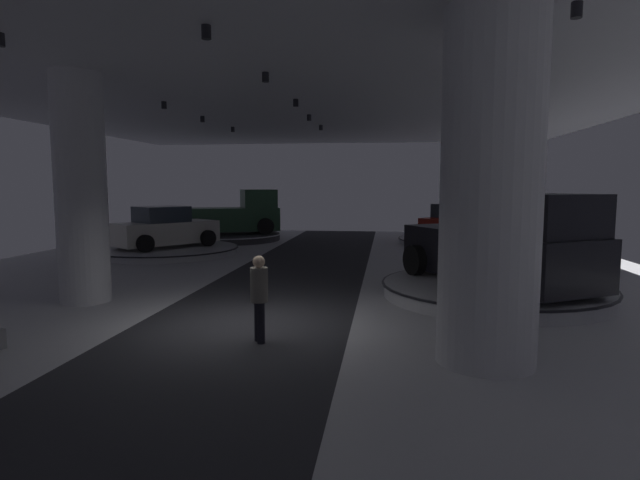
% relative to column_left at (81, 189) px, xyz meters
% --- Properties ---
extents(ground, '(24.00, 44.00, 0.06)m').
position_rel_column_left_xyz_m(ground, '(4.45, -1.51, -2.77)').
color(ground, silver).
extents(ceiling_with_spotlights, '(24.00, 44.00, 0.39)m').
position_rel_column_left_xyz_m(ceiling_with_spotlights, '(4.45, -1.51, 2.80)').
color(ceiling_with_spotlights, silver).
extents(column_left, '(1.19, 1.19, 5.50)m').
position_rel_column_left_xyz_m(column_left, '(0.00, 0.00, 0.00)').
color(column_left, silver).
rests_on(column_left, ground).
extents(column_right, '(1.56, 1.56, 5.50)m').
position_rel_column_left_xyz_m(column_right, '(8.93, -3.21, 0.00)').
color(column_right, silver).
rests_on(column_right, ground).
extents(display_platform_deep_right, '(5.49, 5.49, 0.27)m').
position_rel_column_left_xyz_m(display_platform_deep_right, '(10.66, 14.14, -2.60)').
color(display_platform_deep_right, '#B7B7BC').
rests_on(display_platform_deep_right, ground).
extents(display_car_deep_right, '(3.75, 4.52, 1.71)m').
position_rel_column_left_xyz_m(display_car_deep_right, '(10.64, 14.11, -1.72)').
color(display_car_deep_right, maroon).
rests_on(display_car_deep_right, display_platform_deep_right).
extents(display_platform_far_right, '(5.38, 5.38, 0.28)m').
position_rel_column_left_xyz_m(display_platform_far_right, '(11.31, 8.56, -2.59)').
color(display_platform_far_right, '#333338').
rests_on(display_platform_far_right, ground).
extents(display_car_far_right, '(4.12, 4.34, 1.71)m').
position_rel_column_left_xyz_m(display_car_far_right, '(11.29, 8.54, -1.71)').
color(display_car_far_right, navy).
rests_on(display_car_far_right, display_platform_far_right).
extents(display_platform_deep_left, '(5.68, 5.68, 0.35)m').
position_rel_column_left_xyz_m(display_platform_deep_left, '(-1.02, 14.33, -2.56)').
color(display_platform_deep_left, '#333338').
rests_on(display_platform_deep_left, ground).
extents(pickup_truck_deep_left, '(5.70, 4.27, 2.30)m').
position_rel_column_left_xyz_m(pickup_truck_deep_left, '(-0.73, 14.46, -1.47)').
color(pickup_truck_deep_left, '#2D5638').
rests_on(pickup_truck_deep_left, display_platform_deep_left).
extents(display_platform_mid_right, '(5.68, 5.68, 0.36)m').
position_rel_column_left_xyz_m(display_platform_mid_right, '(10.06, 1.76, -2.55)').
color(display_platform_mid_right, '#B7B7BC').
rests_on(display_platform_mid_right, ground).
extents(pickup_truck_mid_right, '(4.53, 5.65, 2.30)m').
position_rel_column_left_xyz_m(pickup_truck_mid_right, '(10.22, 1.48, -1.46)').
color(pickup_truck_mid_right, black).
rests_on(pickup_truck_mid_right, display_platform_mid_right).
extents(display_platform_far_left, '(6.02, 6.02, 0.29)m').
position_rel_column_left_xyz_m(display_platform_far_left, '(-1.85, 8.67, -2.59)').
color(display_platform_far_left, '#B7B7BC').
rests_on(display_platform_far_left, ground).
extents(display_car_far_left, '(3.92, 4.46, 1.71)m').
position_rel_column_left_xyz_m(display_car_far_left, '(-1.87, 8.65, -1.70)').
color(display_car_far_left, silver).
rests_on(display_car_far_left, display_platform_far_left).
extents(visitor_walking_near, '(0.32, 0.32, 1.59)m').
position_rel_column_left_xyz_m(visitor_walking_near, '(5.07, -2.68, -1.84)').
color(visitor_walking_near, black).
rests_on(visitor_walking_near, ground).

